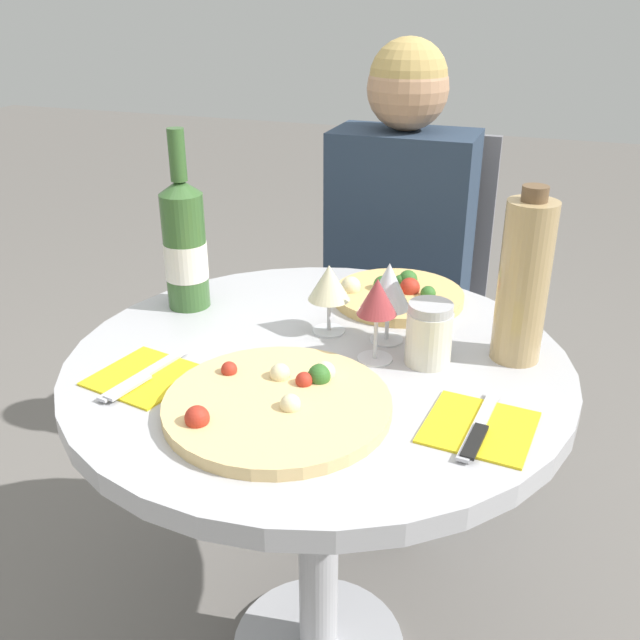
{
  "coord_description": "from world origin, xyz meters",
  "views": [
    {
      "loc": [
        0.36,
        -1.01,
        1.28
      ],
      "look_at": [
        0.02,
        -0.06,
        0.81
      ],
      "focal_mm": 40.0,
      "sensor_mm": 36.0,
      "label": 1
    }
  ],
  "objects": [
    {
      "name": "wine_bottle",
      "position": [
        -0.32,
        0.12,
        0.84
      ],
      "size": [
        0.08,
        0.08,
        0.35
      ],
      "color": "#38602D",
      "rests_on": "dining_table"
    },
    {
      "name": "pizza_small_far",
      "position": [
        0.07,
        0.28,
        0.72
      ],
      "size": [
        0.26,
        0.26,
        0.05
      ],
      "color": "#DBB26B",
      "rests_on": "dining_table"
    },
    {
      "name": "chair_behind_diner",
      "position": [
        -0.03,
        0.79,
        0.44
      ],
      "size": [
        0.43,
        0.43,
        0.93
      ],
      "rotation": [
        0.0,
        0.0,
        3.14
      ],
      "color": "slate",
      "rests_on": "ground_plane"
    },
    {
      "name": "pizza_large",
      "position": [
        0.0,
        -0.18,
        0.72
      ],
      "size": [
        0.34,
        0.34,
        0.05
      ],
      "color": "#E5C17F",
      "rests_on": "dining_table"
    },
    {
      "name": "wine_glass_back_right",
      "position": [
        0.09,
        0.1,
        0.81
      ],
      "size": [
        0.08,
        0.08,
        0.15
      ],
      "color": "silver",
      "rests_on": "dining_table"
    },
    {
      "name": "tall_carafe",
      "position": [
        0.32,
        0.11,
        0.85
      ],
      "size": [
        0.08,
        0.08,
        0.3
      ],
      "color": "tan",
      "rests_on": "dining_table"
    },
    {
      "name": "sugar_shaker",
      "position": [
        0.18,
        0.05,
        0.76
      ],
      "size": [
        0.08,
        0.08,
        0.11
      ],
      "color": "silver",
      "rests_on": "dining_table"
    },
    {
      "name": "wine_glass_front_right",
      "position": [
        0.09,
        0.03,
        0.82
      ],
      "size": [
        0.07,
        0.07,
        0.15
      ],
      "color": "silver",
      "rests_on": "dining_table"
    },
    {
      "name": "place_setting_right",
      "position": [
        0.29,
        -0.13,
        0.71
      ],
      "size": [
        0.16,
        0.19,
        0.01
      ],
      "color": "yellow",
      "rests_on": "dining_table"
    },
    {
      "name": "place_setting_left",
      "position": [
        -0.24,
        -0.16,
        0.71
      ],
      "size": [
        0.18,
        0.19,
        0.01
      ],
      "color": "yellow",
      "rests_on": "dining_table"
    },
    {
      "name": "seated_diner",
      "position": [
        -0.03,
        0.65,
        0.54
      ],
      "size": [
        0.36,
        0.42,
        1.18
      ],
      "rotation": [
        0.0,
        0.0,
        3.14
      ],
      "color": "#28384C",
      "rests_on": "ground_plane"
    },
    {
      "name": "dining_table",
      "position": [
        0.0,
        0.0,
        0.59
      ],
      "size": [
        0.86,
        0.86,
        0.71
      ],
      "color": "#B2B2B7",
      "rests_on": "ground_plane"
    },
    {
      "name": "wine_glass_back_left",
      "position": [
        -0.02,
        0.1,
        0.8
      ],
      "size": [
        0.08,
        0.08,
        0.13
      ],
      "color": "silver",
      "rests_on": "dining_table"
    }
  ]
}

